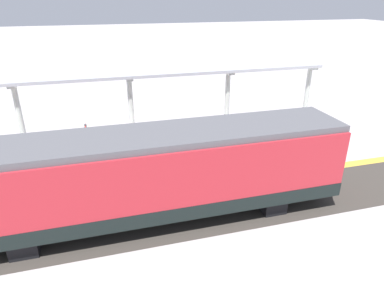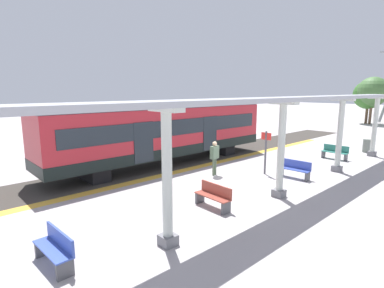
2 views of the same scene
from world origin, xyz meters
name	(u,v)px [view 1 (image 1 of 2)]	position (x,y,z in m)	size (l,w,h in m)	color
ground_plane	(137,164)	(0.00, 0.00, 0.00)	(176.00, 176.00, 0.00)	#A49D9D
tactile_edge_strip	(145,193)	(-2.88, 0.00, 0.00)	(0.53, 28.48, 0.01)	gold
trackbed	(152,219)	(-4.75, 0.00, 0.00)	(3.20, 40.48, 0.01)	#38332D
train_near_carriage	(154,176)	(-4.74, -0.16, 1.83)	(2.65, 13.99, 3.48)	#B1232C
canopy_pillar_nearest	(307,96)	(2.70, -11.11, 1.92)	(1.10, 0.44, 3.80)	slate
canopy_pillar_second	(227,103)	(2.70, -5.78, 1.92)	(1.10, 0.44, 3.80)	slate
canopy_pillar_third	(131,111)	(2.70, -0.16, 1.92)	(1.10, 0.44, 3.80)	slate
canopy_pillar_fourth	(21,120)	(2.70, 5.45, 1.92)	(1.10, 0.44, 3.80)	slate
canopy_beam	(127,76)	(2.70, -0.08, 3.88)	(1.20, 22.86, 0.16)	#A8AAB2
bench_mid_platform	(184,137)	(1.70, -2.90, 0.44)	(1.51, 0.48, 0.86)	#974033
bench_far_end	(273,128)	(1.60, -8.37, 0.44)	(1.52, 0.52, 0.86)	#3750AC
bench_extra_slot	(80,148)	(1.79, 2.72, 0.44)	(1.52, 0.53, 0.86)	#364BA8
platform_info_sign	(88,141)	(0.42, 2.22, 1.33)	(0.56, 0.10, 2.20)	#4C4C51
passenger_waiting_near_edge	(134,155)	(-1.18, 0.18, 1.07)	(0.30, 0.52, 1.72)	#4D5F46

